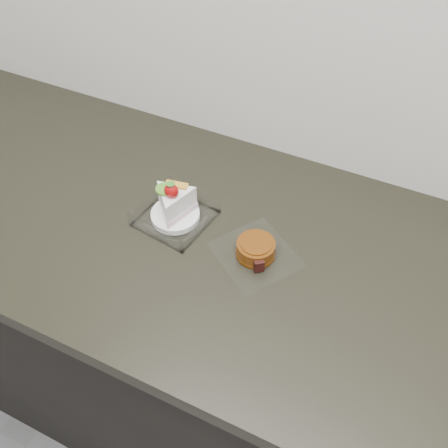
{
  "coord_description": "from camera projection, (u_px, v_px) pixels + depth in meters",
  "views": [
    {
      "loc": [
        0.14,
        1.11,
        1.65
      ],
      "look_at": [
        -0.14,
        1.7,
        0.94
      ],
      "focal_mm": 40.0,
      "sensor_mm": 36.0,
      "label": 1
    }
  ],
  "objects": [
    {
      "name": "mooncake_wrap",
      "position": [
        256.0,
        250.0,
        0.96
      ],
      "size": [
        0.2,
        0.2,
        0.04
      ],
      "rotation": [
        0.0,
        0.0,
        -0.42
      ],
      "color": "white",
      "rests_on": "counter"
    },
    {
      "name": "counter",
      "position": [
        272.0,
        372.0,
        1.28
      ],
      "size": [
        2.04,
        0.64,
        0.9
      ],
      "color": "black",
      "rests_on": "ground"
    },
    {
      "name": "cake_tray",
      "position": [
        175.0,
        209.0,
        1.01
      ],
      "size": [
        0.15,
        0.15,
        0.11
      ],
      "rotation": [
        0.0,
        0.0,
        -0.14
      ],
      "color": "white",
      "rests_on": "counter"
    }
  ]
}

